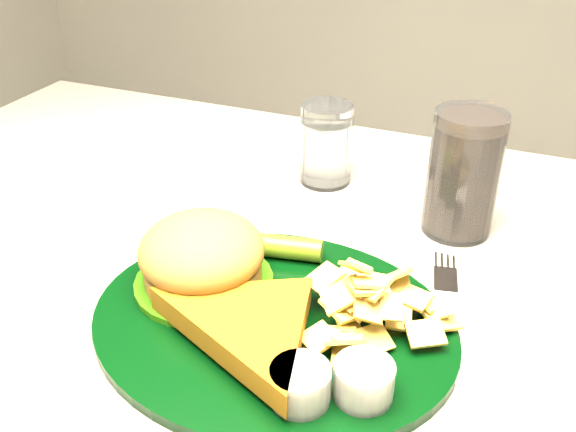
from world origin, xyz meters
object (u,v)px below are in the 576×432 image
dinner_plate (272,294)px  water_glass (326,144)px  fork_napkin (422,327)px  cola_glass (463,174)px

dinner_plate → water_glass: size_ratio=3.24×
water_glass → fork_napkin: (0.19, -0.26, -0.05)m
water_glass → fork_napkin: water_glass is taller
water_glass → cola_glass: 0.20m
fork_napkin → dinner_plate: bearing=-172.0°
water_glass → dinner_plate: bearing=-79.8°
dinner_plate → water_glass: water_glass is taller
cola_glass → fork_napkin: size_ratio=0.80×
dinner_plate → fork_napkin: (0.13, 0.05, -0.03)m
dinner_plate → cola_glass: 0.28m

